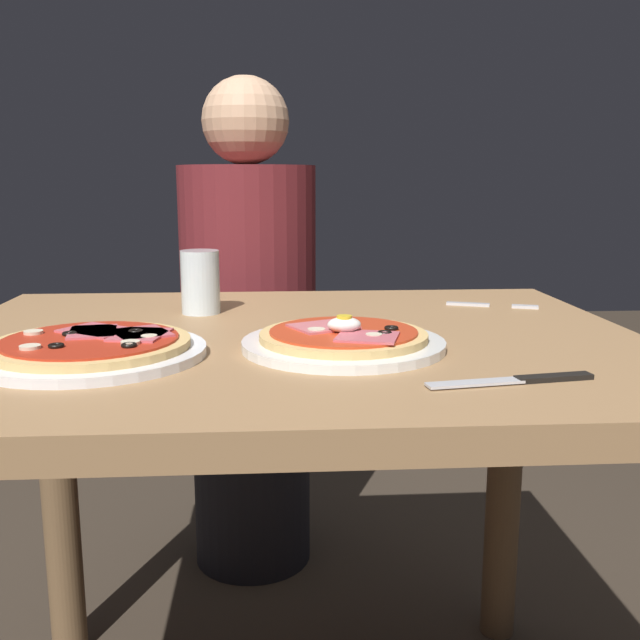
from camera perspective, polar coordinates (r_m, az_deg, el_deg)
dining_table at (r=1.08m, az=-2.40°, el=-7.73°), size 1.01×0.81×0.73m
pizza_foreground at (r=0.96m, az=1.86°, el=-1.59°), size 0.27×0.27×0.05m
pizza_across_left at (r=0.96m, az=-17.52°, el=-2.12°), size 0.29×0.29×0.03m
water_glass_near at (r=1.22m, az=-9.38°, el=2.62°), size 0.06×0.06×0.10m
fork at (r=1.31m, az=12.80°, el=1.17°), size 0.15×0.07×0.00m
knife at (r=0.83m, az=15.63°, el=-4.54°), size 0.20×0.05×0.01m
diner_person at (r=1.76m, az=-5.55°, el=-1.77°), size 0.32×0.32×1.18m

